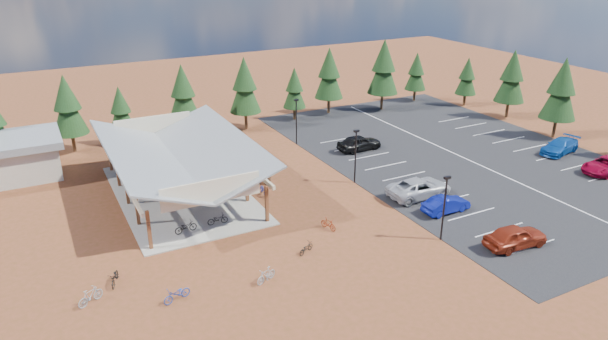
# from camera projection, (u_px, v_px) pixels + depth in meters

# --- Properties ---
(ground) EXTENTS (140.00, 140.00, 0.00)m
(ground) POSITION_uv_depth(u_px,v_px,m) (318.00, 201.00, 46.69)
(ground) COLOR #563316
(ground) RESTS_ON ground
(asphalt_lot) EXTENTS (27.00, 44.00, 0.04)m
(asphalt_lot) POSITION_uv_depth(u_px,v_px,m) (458.00, 155.00, 57.06)
(asphalt_lot) COLOR black
(asphalt_lot) RESTS_ON ground
(concrete_pad) EXTENTS (10.60, 18.60, 0.10)m
(concrete_pad) POSITION_uv_depth(u_px,v_px,m) (182.00, 193.00, 48.13)
(concrete_pad) COLOR gray
(concrete_pad) RESTS_ON ground
(bike_pavilion) EXTENTS (11.65, 19.40, 4.97)m
(bike_pavilion) POSITION_uv_depth(u_px,v_px,m) (178.00, 154.00, 46.69)
(bike_pavilion) COLOR #593619
(bike_pavilion) RESTS_ON concrete_pad
(lamp_post_0) EXTENTS (0.50, 0.25, 5.14)m
(lamp_post_0) POSITION_uv_depth(u_px,v_px,m) (444.00, 204.00, 39.50)
(lamp_post_0) COLOR black
(lamp_post_0) RESTS_ON ground
(lamp_post_1) EXTENTS (0.50, 0.25, 5.14)m
(lamp_post_1) POSITION_uv_depth(u_px,v_px,m) (356.00, 153.00, 49.33)
(lamp_post_1) COLOR black
(lamp_post_1) RESTS_ON ground
(lamp_post_2) EXTENTS (0.50, 0.25, 5.14)m
(lamp_post_2) POSITION_uv_depth(u_px,v_px,m) (296.00, 118.00, 59.17)
(lamp_post_2) COLOR black
(lamp_post_2) RESTS_ON ground
(trash_bin_0) EXTENTS (0.60, 0.60, 0.90)m
(trash_bin_0) POSITION_uv_depth(u_px,v_px,m) (253.00, 185.00, 48.77)
(trash_bin_0) COLOR #422917
(trash_bin_0) RESTS_ON ground
(trash_bin_1) EXTENTS (0.60, 0.60, 0.90)m
(trash_bin_1) POSITION_uv_depth(u_px,v_px,m) (268.00, 180.00, 49.94)
(trash_bin_1) COLOR #422917
(trash_bin_1) RESTS_ON ground
(pine_1) EXTENTS (3.59, 3.59, 8.36)m
(pine_1) POSITION_uv_depth(u_px,v_px,m) (67.00, 105.00, 56.23)
(pine_1) COLOR #382314
(pine_1) RESTS_ON ground
(pine_2) EXTENTS (2.82, 2.82, 6.57)m
(pine_2) POSITION_uv_depth(u_px,v_px,m) (121.00, 109.00, 58.78)
(pine_2) COLOR #382314
(pine_2) RESTS_ON ground
(pine_3) EXTENTS (3.57, 3.57, 8.31)m
(pine_3) POSITION_uv_depth(u_px,v_px,m) (183.00, 92.00, 61.37)
(pine_3) COLOR #382314
(pine_3) RESTS_ON ground
(pine_4) EXTENTS (3.73, 3.73, 8.68)m
(pine_4) POSITION_uv_depth(u_px,v_px,m) (245.00, 85.00, 63.49)
(pine_4) COLOR #382314
(pine_4) RESTS_ON ground
(pine_5) EXTENTS (2.86, 2.86, 6.67)m
(pine_5) POSITION_uv_depth(u_px,v_px,m) (294.00, 88.00, 67.40)
(pine_5) COLOR #382314
(pine_5) RESTS_ON ground
(pine_6) EXTENTS (3.71, 3.71, 8.64)m
(pine_6) POSITION_uv_depth(u_px,v_px,m) (329.00, 73.00, 69.64)
(pine_6) COLOR #382314
(pine_6) RESTS_ON ground
(pine_7) EXTENTS (4.04, 4.04, 9.42)m
(pine_7) POSITION_uv_depth(u_px,v_px,m) (384.00, 67.00, 71.02)
(pine_7) COLOR #382314
(pine_7) RESTS_ON ground
(pine_8) EXTENTS (2.95, 2.95, 6.87)m
(pine_8) POSITION_uv_depth(u_px,v_px,m) (416.00, 72.00, 75.77)
(pine_8) COLOR #382314
(pine_8) RESTS_ON ground
(pine_11) EXTENTS (3.95, 3.95, 9.21)m
(pine_11) POSITION_uv_depth(u_px,v_px,m) (562.00, 89.00, 60.49)
(pine_11) COLOR #382314
(pine_11) RESTS_ON ground
(pine_12) EXTENTS (3.73, 3.73, 8.70)m
(pine_12) POSITION_uv_depth(u_px,v_px,m) (512.00, 76.00, 67.88)
(pine_12) COLOR #382314
(pine_12) RESTS_ON ground
(pine_13) EXTENTS (2.85, 2.85, 6.64)m
(pine_13) POSITION_uv_depth(u_px,v_px,m) (467.00, 76.00, 73.66)
(pine_13) COLOR #382314
(pine_13) RESTS_ON ground
(bike_0) EXTENTS (1.83, 0.82, 0.93)m
(bike_0) POSITION_uv_depth(u_px,v_px,m) (186.00, 227.00, 41.27)
(bike_0) COLOR black
(bike_0) RESTS_ON concrete_pad
(bike_1) EXTENTS (1.73, 0.79, 1.00)m
(bike_1) POSITION_uv_depth(u_px,v_px,m) (148.00, 196.00, 46.36)
(bike_1) COLOR gray
(bike_1) RESTS_ON concrete_pad
(bike_2) EXTENTS (1.98, 1.01, 0.99)m
(bike_2) POSITION_uv_depth(u_px,v_px,m) (150.00, 190.00, 47.38)
(bike_2) COLOR navy
(bike_2) RESTS_ON concrete_pad
(bike_3) EXTENTS (1.63, 0.63, 0.96)m
(bike_3) POSITION_uv_depth(u_px,v_px,m) (136.00, 165.00, 53.07)
(bike_3) COLOR maroon
(bike_3) RESTS_ON concrete_pad
(bike_4) EXTENTS (1.67, 0.70, 0.85)m
(bike_4) POSITION_uv_depth(u_px,v_px,m) (218.00, 219.00, 42.51)
(bike_4) COLOR black
(bike_4) RESTS_ON concrete_pad
(bike_5) EXTENTS (1.84, 1.02, 1.06)m
(bike_5) POSITION_uv_depth(u_px,v_px,m) (206.00, 187.00, 47.94)
(bike_5) COLOR #9B9EA4
(bike_5) RESTS_ON concrete_pad
(bike_6) EXTENTS (1.64, 0.81, 0.82)m
(bike_6) POSITION_uv_depth(u_px,v_px,m) (203.00, 178.00, 50.23)
(bike_6) COLOR #11499C
(bike_6) RESTS_ON concrete_pad
(bike_7) EXTENTS (1.81, 0.65, 1.06)m
(bike_7) POSITION_uv_depth(u_px,v_px,m) (182.00, 166.00, 52.58)
(bike_7) COLOR maroon
(bike_7) RESTS_ON concrete_pad
(bike_8) EXTENTS (1.20, 1.91, 0.95)m
(bike_8) POSITION_uv_depth(u_px,v_px,m) (115.00, 277.00, 35.11)
(bike_8) COLOR black
(bike_8) RESTS_ON ground
(bike_9) EXTENTS (1.81, 1.33, 1.08)m
(bike_9) POSITION_uv_depth(u_px,v_px,m) (90.00, 296.00, 33.12)
(bike_9) COLOR gray
(bike_9) RESTS_ON ground
(bike_10) EXTENTS (1.96, 1.16, 0.97)m
(bike_10) POSITION_uv_depth(u_px,v_px,m) (177.00, 294.00, 33.39)
(bike_10) COLOR navy
(bike_10) RESTS_ON ground
(bike_11) EXTENTS (0.84, 1.63, 0.94)m
(bike_11) POSITION_uv_depth(u_px,v_px,m) (328.00, 224.00, 41.92)
(bike_11) COLOR maroon
(bike_11) RESTS_ON ground
(bike_12) EXTENTS (1.61, 1.17, 0.81)m
(bike_12) POSITION_uv_depth(u_px,v_px,m) (306.00, 248.00, 38.69)
(bike_12) COLOR black
(bike_12) RESTS_ON ground
(bike_13) EXTENTS (1.74, 1.09, 1.01)m
(bike_13) POSITION_uv_depth(u_px,v_px,m) (266.00, 275.00, 35.30)
(bike_13) COLOR #919499
(bike_13) RESTS_ON ground
(bike_14) EXTENTS (0.91, 1.93, 0.98)m
(bike_14) POSITION_uv_depth(u_px,v_px,m) (263.00, 190.00, 47.76)
(bike_14) COLOR navy
(bike_14) RESTS_ON ground
(bike_16) EXTENTS (1.78, 0.79, 0.90)m
(bike_16) POSITION_uv_depth(u_px,v_px,m) (243.00, 183.00, 49.33)
(bike_16) COLOR black
(bike_16) RESTS_ON ground
(car_0) EXTENTS (4.99, 2.34, 1.65)m
(car_0) POSITION_uv_depth(u_px,v_px,m) (515.00, 236.00, 39.30)
(car_0) COLOR maroon
(car_0) RESTS_ON asphalt_lot
(car_1) EXTENTS (4.20, 1.50, 1.38)m
(car_1) POSITION_uv_depth(u_px,v_px,m) (446.00, 204.00, 44.51)
(car_1) COLOR navy
(car_1) RESTS_ON asphalt_lot
(car_2) EXTENTS (5.94, 2.78, 1.64)m
(car_2) POSITION_uv_depth(u_px,v_px,m) (419.00, 188.00, 47.25)
(car_2) COLOR #A9ABB2
(car_2) RESTS_ON asphalt_lot
(car_4) EXTENTS (4.94, 2.10, 1.67)m
(car_4) POSITION_uv_depth(u_px,v_px,m) (359.00, 143.00, 58.13)
(car_4) COLOR black
(car_4) RESTS_ON asphalt_lot
(car_6) EXTENTS (5.59, 2.94, 1.50)m
(car_6) POSITION_uv_depth(u_px,v_px,m) (606.00, 165.00, 52.39)
(car_6) COLOR maroon
(car_6) RESTS_ON asphalt_lot
(car_7) EXTENTS (5.58, 3.17, 1.52)m
(car_7) POSITION_uv_depth(u_px,v_px,m) (560.00, 146.00, 57.31)
(car_7) COLOR #0D4193
(car_7) RESTS_ON asphalt_lot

